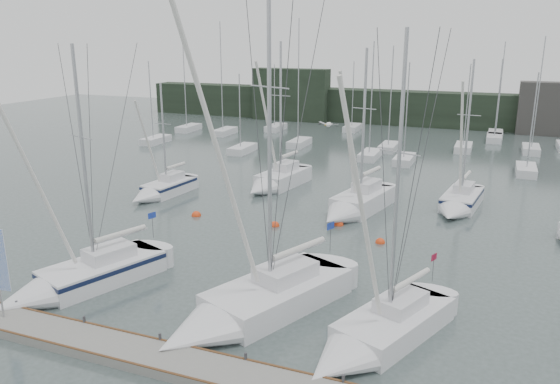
{
  "coord_description": "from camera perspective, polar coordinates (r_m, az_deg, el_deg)",
  "views": [
    {
      "loc": [
        10.27,
        -21.25,
        12.76
      ],
      "look_at": [
        -0.11,
        5.0,
        4.72
      ],
      "focal_mm": 35.0,
      "sensor_mm": 36.0,
      "label": 1
    }
  ],
  "objects": [
    {
      "name": "buoy_c",
      "position": [
        40.9,
        -8.74,
        -2.47
      ],
      "size": [
        0.71,
        0.71,
        0.71
      ],
      "primitive_type": "sphere",
      "color": "red",
      "rests_on": "ground"
    },
    {
      "name": "sailboat_mid_a",
      "position": [
        46.14,
        -12.43,
        0.16
      ],
      "size": [
        3.06,
        7.08,
        9.93
      ],
      "rotation": [
        0.0,
        0.0,
        -0.12
      ],
      "color": "silver",
      "rests_on": "ground"
    },
    {
      "name": "sailboat_mid_d",
      "position": [
        43.53,
        18.13,
        -1.18
      ],
      "size": [
        3.36,
        7.78,
        12.02
      ],
      "rotation": [
        0.0,
        0.0,
        -0.13
      ],
      "color": "silver",
      "rests_on": "ground"
    },
    {
      "name": "sailboat_near_left",
      "position": [
        30.57,
        -20.86,
        -8.7
      ],
      "size": [
        5.84,
        9.45,
        13.43
      ],
      "rotation": [
        0.0,
        0.0,
        -0.36
      ],
      "color": "silver",
      "rests_on": "ground"
    },
    {
      "name": "buoy_a",
      "position": [
        38.28,
        -0.57,
        -3.56
      ],
      "size": [
        0.68,
        0.68,
        0.68
      ],
      "primitive_type": "sphere",
      "color": "red",
      "rests_on": "ground"
    },
    {
      "name": "mast_forest",
      "position": [
        65.94,
        17.28,
        4.45
      ],
      "size": [
        60.63,
        25.84,
        14.9
      ],
      "color": "silver",
      "rests_on": "ground"
    },
    {
      "name": "far_building_right",
      "position": [
        82.14,
        27.09,
        7.71
      ],
      "size": [
        10.0,
        3.0,
        7.0
      ],
      "primitive_type": "cube",
      "color": "#3B3936",
      "rests_on": "ground"
    },
    {
      "name": "far_treeline",
      "position": [
        84.51,
        14.59,
        8.43
      ],
      "size": [
        90.0,
        4.0,
        5.0
      ],
      "primitive_type": "cube",
      "color": "black",
      "rests_on": "ground"
    },
    {
      "name": "sailboat_mid_c",
      "position": [
        40.96,
        7.68,
        -1.45
      ],
      "size": [
        4.54,
        9.02,
        12.86
      ],
      "rotation": [
        0.0,
        0.0,
        -0.23
      ],
      "color": "silver",
      "rests_on": "ground"
    },
    {
      "name": "seagull",
      "position": [
        25.05,
        5.1,
        7.05
      ],
      "size": [
        1.04,
        0.53,
        0.21
      ],
      "rotation": [
        0.0,
        0.0,
        -0.38
      ],
      "color": "silver",
      "rests_on": "ground"
    },
    {
      "name": "buoy_d",
      "position": [
        38.71,
        6.13,
        -3.44
      ],
      "size": [
        0.69,
        0.69,
        0.69
      ],
      "primitive_type": "sphere",
      "color": "red",
      "rests_on": "ground"
    },
    {
      "name": "sailboat_near_center",
      "position": [
        25.82,
        -3.97,
        -12.22
      ],
      "size": [
        7.31,
        11.04,
        18.15
      ],
      "rotation": [
        0.0,
        0.0,
        -0.41
      ],
      "color": "silver",
      "rests_on": "ground"
    },
    {
      "name": "dock",
      "position": [
        22.96,
        -9.39,
        -17.5
      ],
      "size": [
        24.0,
        2.0,
        0.4
      ],
      "primitive_type": "cube",
      "color": "slate",
      "rests_on": "ground"
    },
    {
      "name": "sailboat_mid_b",
      "position": [
        47.39,
        -0.62,
        1.06
      ],
      "size": [
        3.98,
        8.22,
        13.26
      ],
      "rotation": [
        0.0,
        0.0,
        -0.17
      ],
      "color": "silver",
      "rests_on": "ground"
    },
    {
      "name": "far_building_left",
      "position": [
        87.15,
        1.15,
        10.14
      ],
      "size": [
        12.0,
        3.0,
        8.0
      ],
      "primitive_type": "cube",
      "color": "black",
      "rests_on": "ground"
    },
    {
      "name": "ground",
      "position": [
        26.83,
        -3.8,
        -12.53
      ],
      "size": [
        160.0,
        160.0,
        0.0
      ],
      "primitive_type": "plane",
      "color": "#414F4D",
      "rests_on": "ground"
    },
    {
      "name": "dock_banner",
      "position": [
        27.43,
        -27.24,
        -6.77
      ],
      "size": [
        0.67,
        0.12,
        4.42
      ],
      "rotation": [
        0.0,
        0.0,
        0.1
      ],
      "color": "#A3A6AB",
      "rests_on": "dock"
    },
    {
      "name": "buoy_b",
      "position": [
        35.83,
        10.42,
        -5.23
      ],
      "size": [
        0.63,
        0.63,
        0.63
      ],
      "primitive_type": "sphere",
      "color": "red",
      "rests_on": "ground"
    },
    {
      "name": "sailboat_near_right",
      "position": [
        24.08,
        9.41,
        -14.9
      ],
      "size": [
        5.8,
        9.03,
        14.07
      ],
      "rotation": [
        0.0,
        0.0,
        -0.39
      ],
      "color": "silver",
      "rests_on": "ground"
    }
  ]
}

